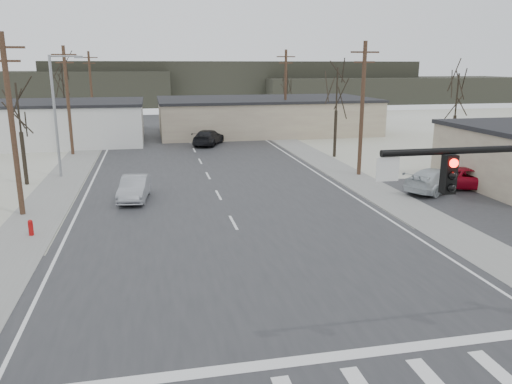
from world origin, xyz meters
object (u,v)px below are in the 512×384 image
at_px(sedan_crossing, 135,188).
at_px(car_far_b, 135,124).
at_px(car_parked_red, 471,178).
at_px(car_far_a, 208,137).
at_px(fire_hydrant, 31,228).
at_px(car_parked_silver, 436,180).

height_order(sedan_crossing, car_far_b, sedan_crossing).
height_order(sedan_crossing, car_parked_red, sedan_crossing).
relative_size(car_far_a, car_parked_red, 1.08).
distance_m(sedan_crossing, car_far_b, 36.52).
distance_m(sedan_crossing, car_parked_red, 22.60).
xyz_separation_m(fire_hydrant, car_parked_red, (27.43, 4.20, 0.29)).
distance_m(sedan_crossing, car_parked_silver, 19.83).
distance_m(car_far_a, car_parked_red, 27.64).
bearing_deg(car_far_a, sedan_crossing, 94.65).
bearing_deg(car_far_a, car_parked_red, 147.15).
relative_size(fire_hydrant, sedan_crossing, 0.19).
distance_m(fire_hydrant, car_far_a, 29.67).
bearing_deg(car_parked_silver, car_parked_red, -113.69).
relative_size(sedan_crossing, car_parked_red, 0.88).
distance_m(fire_hydrant, car_parked_red, 27.75).
relative_size(fire_hydrant, car_parked_silver, 0.16).
height_order(sedan_crossing, car_parked_silver, car_parked_silver).
relative_size(sedan_crossing, car_far_b, 1.08).
height_order(car_parked_red, car_parked_silver, car_parked_silver).
relative_size(fire_hydrant, car_far_b, 0.21).
bearing_deg(car_parked_red, sedan_crossing, 105.64).
relative_size(car_far_a, car_parked_silver, 1.04).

